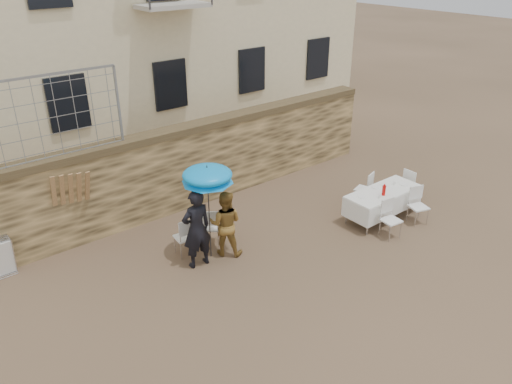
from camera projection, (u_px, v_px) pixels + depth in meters
ground at (308, 297)px, 10.06m from camera, size 80.00×80.00×0.00m
stone_wall at (178, 169)px, 13.08m from camera, size 13.00×0.50×2.20m
chain_link_fence at (47, 118)px, 10.51m from camera, size 3.20×0.06×1.80m
man_suit at (197, 229)px, 10.69m from camera, size 0.69×0.48×1.84m
woman_dress at (225, 223)px, 11.17m from camera, size 0.96×0.96×1.56m
umbrella at (207, 178)px, 10.52m from camera, size 1.12×1.12×2.09m
couple_chair_left at (184, 236)px, 11.27m from camera, size 0.53×0.53×0.96m
couple_chair_right at (210, 226)px, 11.66m from camera, size 0.67×0.67×0.96m
banquet_table at (383, 192)px, 12.69m from camera, size 2.10×0.85×0.78m
soda_bottle at (384, 190)px, 12.40m from camera, size 0.09×0.09×0.26m
table_chair_front_left at (391, 219)px, 11.95m from camera, size 0.54×0.54×0.96m
table_chair_front_right at (419, 206)px, 12.56m from camera, size 0.61×0.61×0.96m
table_chair_back at (363, 188)px, 13.48m from camera, size 0.60×0.60×0.96m
table_chair_side at (412, 185)px, 13.66m from camera, size 0.49×0.49×0.96m
chair_stack_right at (1, 254)px, 10.64m from camera, size 0.46×0.40×0.92m
wood_planks at (69, 209)px, 11.34m from camera, size 0.70×0.20×2.00m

